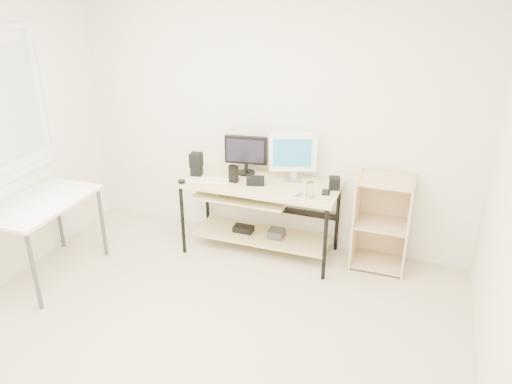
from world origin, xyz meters
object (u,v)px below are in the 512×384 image
at_px(side_table, 42,210).
at_px(white_imac, 293,153).
at_px(shelf_unit, 382,221).
at_px(audio_controller, 234,174).
at_px(black_monitor, 246,152).
at_px(desk, 258,202).

distance_m(side_table, white_imac, 2.32).
height_order(shelf_unit, audio_controller, audio_controller).
distance_m(shelf_unit, white_imac, 1.05).
height_order(shelf_unit, black_monitor, black_monitor).
bearing_deg(desk, black_monitor, 137.86).
distance_m(desk, shelf_unit, 1.19).
xyz_separation_m(desk, audio_controller, (-0.22, -0.08, 0.30)).
height_order(side_table, audio_controller, audio_controller).
distance_m(side_table, black_monitor, 1.94).
bearing_deg(side_table, audio_controller, 34.46).
distance_m(black_monitor, audio_controller, 0.28).
bearing_deg(desk, audio_controller, -160.85).
relative_size(side_table, audio_controller, 5.95).
relative_size(black_monitor, white_imac, 0.88).
relative_size(desk, black_monitor, 3.52).
bearing_deg(white_imac, black_monitor, 156.71).
bearing_deg(shelf_unit, black_monitor, 179.65).
height_order(white_imac, audio_controller, white_imac).
relative_size(shelf_unit, white_imac, 1.87).
bearing_deg(shelf_unit, desk, -172.23).
height_order(desk, black_monitor, black_monitor).
distance_m(shelf_unit, audio_controller, 1.47).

